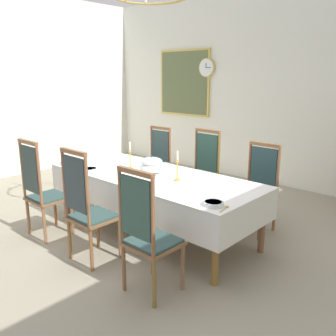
# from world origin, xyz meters

# --- Properties ---
(ground) EXTENTS (7.63, 5.99, 0.04)m
(ground) POSITION_xyz_m (0.00, 0.00, -0.02)
(ground) COLOR gray
(back_wall) EXTENTS (7.63, 0.08, 3.36)m
(back_wall) POSITION_xyz_m (0.00, 3.03, 1.68)
(back_wall) COLOR silver
(back_wall) RESTS_ON ground
(dining_table) EXTENTS (2.66, 1.06, 0.73)m
(dining_table) POSITION_xyz_m (0.00, 0.07, 0.67)
(dining_table) COLOR brown
(dining_table) RESTS_ON ground
(tablecloth) EXTENTS (2.68, 1.08, 0.35)m
(tablecloth) POSITION_xyz_m (0.00, 0.07, 0.65)
(tablecloth) COLOR white
(tablecloth) RESTS_ON dining_table
(chair_south_a) EXTENTS (0.44, 0.42, 1.18)m
(chair_south_a) POSITION_xyz_m (-0.88, -0.87, 0.58)
(chair_south_a) COLOR brown
(chair_south_a) RESTS_ON ground
(chair_north_a) EXTENTS (0.44, 0.42, 1.12)m
(chair_north_a) POSITION_xyz_m (-0.88, 1.01, 0.56)
(chair_north_a) COLOR brown
(chair_north_a) RESTS_ON ground
(chair_south_b) EXTENTS (0.44, 0.42, 1.20)m
(chair_south_b) POSITION_xyz_m (0.01, -0.87, 0.59)
(chair_south_b) COLOR brown
(chair_south_b) RESTS_ON ground
(chair_north_b) EXTENTS (0.44, 0.42, 1.16)m
(chair_north_b) POSITION_xyz_m (0.01, 1.01, 0.58)
(chair_north_b) COLOR brown
(chair_north_b) RESTS_ON ground
(chair_south_c) EXTENTS (0.44, 0.42, 1.16)m
(chair_south_c) POSITION_xyz_m (0.87, -0.87, 0.58)
(chair_south_c) COLOR brown
(chair_south_c) RESTS_ON ground
(chair_north_c) EXTENTS (0.44, 0.42, 1.08)m
(chair_north_c) POSITION_xyz_m (0.87, 1.01, 0.55)
(chair_north_c) COLOR brown
(chair_north_c) RESTS_ON ground
(soup_tureen) EXTENTS (0.28, 0.28, 0.23)m
(soup_tureen) POSITION_xyz_m (-0.01, 0.07, 0.85)
(soup_tureen) COLOR silver
(soup_tureen) RESTS_ON tablecloth
(candlestick_west) EXTENTS (0.07, 0.07, 0.34)m
(candlestick_west) POSITION_xyz_m (-0.39, 0.07, 0.88)
(candlestick_west) COLOR gold
(candlestick_west) RESTS_ON tablecloth
(candlestick_east) EXTENTS (0.07, 0.07, 0.34)m
(candlestick_east) POSITION_xyz_m (0.39, 0.07, 0.87)
(candlestick_east) COLOR gold
(candlestick_east) RESTS_ON tablecloth
(bowl_near_left) EXTENTS (0.18, 0.18, 0.04)m
(bowl_near_left) POSITION_xyz_m (-0.66, -0.34, 0.76)
(bowl_near_left) COLOR silver
(bowl_near_left) RESTS_ON tablecloth
(bowl_near_right) EXTENTS (0.19, 0.19, 0.04)m
(bowl_near_right) POSITION_xyz_m (1.15, -0.30, 0.76)
(bowl_near_right) COLOR silver
(bowl_near_right) RESTS_ON tablecloth
(bowl_far_left) EXTENTS (0.17, 0.17, 0.03)m
(bowl_far_left) POSITION_xyz_m (-0.19, 0.47, 0.76)
(bowl_far_left) COLOR silver
(bowl_far_left) RESTS_ON tablecloth
(bowl_far_right) EXTENTS (0.16, 0.16, 0.03)m
(bowl_far_right) POSITION_xyz_m (-1.18, -0.35, 0.76)
(bowl_far_right) COLOR silver
(bowl_far_right) RESTS_ON tablecloth
(spoon_primary) EXTENTS (0.03, 0.18, 0.01)m
(spoon_primary) POSITION_xyz_m (-0.77, -0.32, 0.74)
(spoon_primary) COLOR gold
(spoon_primary) RESTS_ON tablecloth
(spoon_secondary) EXTENTS (0.05, 0.18, 0.01)m
(spoon_secondary) POSITION_xyz_m (1.27, -0.27, 0.74)
(spoon_secondary) COLOR gold
(spoon_secondary) RESTS_ON tablecloth
(mounted_clock) EXTENTS (0.35, 0.06, 0.35)m
(mounted_clock) POSITION_xyz_m (-1.39, 2.96, 2.02)
(mounted_clock) COLOR #D1B251
(framed_painting) EXTENTS (1.27, 0.05, 1.31)m
(framed_painting) POSITION_xyz_m (-1.97, 2.97, 1.72)
(framed_painting) COLOR #D1B251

